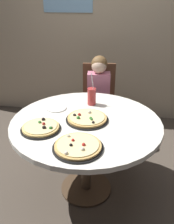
# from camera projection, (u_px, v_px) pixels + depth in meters

# --- Properties ---
(ground_plane) EXTENTS (8.00, 8.00, 0.00)m
(ground_plane) POSITION_uv_depth(u_px,v_px,m) (86.00, 188.00, 2.26)
(ground_plane) COLOR #4C4238
(wall_with_window) EXTENTS (5.20, 0.14, 2.90)m
(wall_with_window) POSITION_uv_depth(u_px,v_px,m) (107.00, 15.00, 3.13)
(wall_with_window) COLOR tan
(wall_with_window) RESTS_ON ground_plane
(dining_table) EXTENTS (1.24, 1.24, 0.75)m
(dining_table) POSITION_uv_depth(u_px,v_px,m) (86.00, 130.00, 1.97)
(dining_table) COLOR silver
(dining_table) RESTS_ON ground_plane
(chair_wooden) EXTENTS (0.44, 0.44, 0.95)m
(chair_wooden) POSITION_uv_depth(u_px,v_px,m) (99.00, 98.00, 2.91)
(chair_wooden) COLOR brown
(chair_wooden) RESTS_ON ground_plane
(diner_child) EXTENTS (0.29, 0.42, 1.08)m
(diner_child) POSITION_uv_depth(u_px,v_px,m) (98.00, 108.00, 2.76)
(diner_child) COLOR #3F4766
(diner_child) RESTS_ON ground_plane
(pizza_veggie) EXTENTS (0.35, 0.35, 0.05)m
(pizza_veggie) POSITION_uv_depth(u_px,v_px,m) (87.00, 119.00, 1.92)
(pizza_veggie) COLOR black
(pizza_veggie) RESTS_ON dining_table
(pizza_cheese) EXTENTS (0.35, 0.35, 0.05)m
(pizza_cheese) POSITION_uv_depth(u_px,v_px,m) (78.00, 146.00, 1.56)
(pizza_cheese) COLOR black
(pizza_cheese) RESTS_ON dining_table
(pizza_pepperoni) EXTENTS (0.31, 0.31, 0.05)m
(pizza_pepperoni) POSITION_uv_depth(u_px,v_px,m) (41.00, 128.00, 1.78)
(pizza_pepperoni) COLOR black
(pizza_pepperoni) RESTS_ON dining_table
(soda_cup) EXTENTS (0.08, 0.08, 0.31)m
(soda_cup) POSITION_uv_depth(u_px,v_px,m) (91.00, 96.00, 2.18)
(soda_cup) COLOR #B73333
(soda_cup) RESTS_ON dining_table
(plate_small) EXTENTS (0.18, 0.18, 0.01)m
(plate_small) POSITION_uv_depth(u_px,v_px,m) (56.00, 108.00, 2.12)
(plate_small) COLOR white
(plate_small) RESTS_ON dining_table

